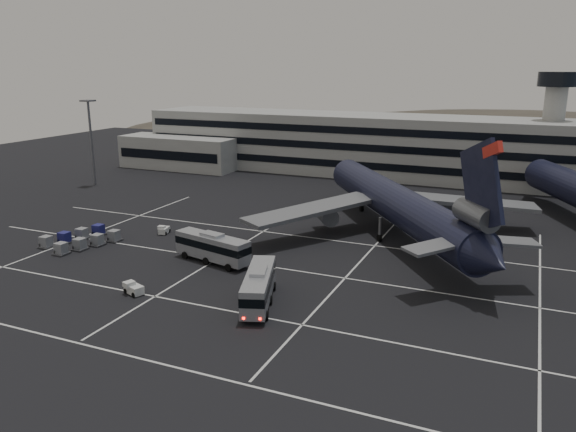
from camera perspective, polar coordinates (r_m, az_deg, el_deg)
The scene contains 11 objects.
ground at distance 70.63m, azimuth -4.56°, elevation -5.99°, with size 260.00×260.00×0.00m, color black.
lane_markings at distance 70.81m, azimuth -3.60°, elevation -5.91°, with size 90.00×55.62×0.01m.
terminal at distance 134.87m, azimuth 8.65°, elevation 7.08°, with size 125.00×26.00×24.00m.
hills at distance 231.42m, azimuth 19.99°, elevation 4.89°, with size 352.00×180.00×44.00m.
lightpole_left at distance 127.62m, azimuth -19.43°, elevation 8.16°, with size 2.40×2.40×18.28m.
trijet_main at distance 85.61m, azimuth 11.04°, elevation 1.24°, with size 39.98×49.94×18.08m.
bus_near at distance 61.53m, azimuth -3.00°, elevation -7.02°, with size 6.25×11.62×4.02m.
bus_far at distance 74.78m, azimuth -7.69°, elevation -3.07°, with size 11.70×5.19×4.03m.
tug_a at distance 89.13m, azimuth -12.49°, elevation -1.39°, with size 1.70×2.32×1.34m.
tug_b at distance 66.84m, azimuth -15.33°, elevation -7.14°, with size 2.67×2.13×1.51m.
uld_cluster at distance 87.25m, azimuth -20.31°, elevation -2.20°, with size 9.24×11.66×1.68m.
Camera 1 is at (31.35, -57.99, 25.35)m, focal length 35.00 mm.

